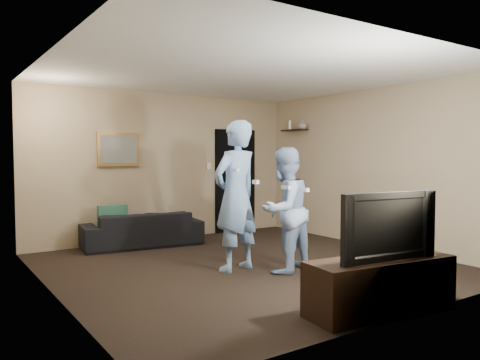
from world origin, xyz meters
TOP-DOWN VIEW (x-y plane):
  - ground at (0.00, 0.00)m, footprint 5.00×5.00m
  - ceiling at (0.00, 0.00)m, footprint 5.00×5.00m
  - wall_back at (0.00, 2.50)m, footprint 5.00×0.04m
  - wall_front at (0.00, -2.50)m, footprint 5.00×0.04m
  - wall_left at (-2.50, 0.00)m, footprint 0.04×5.00m
  - wall_right at (2.50, 0.00)m, footprint 0.04×5.00m
  - sofa at (-0.66, 2.08)m, footprint 2.01×0.99m
  - throw_pillow at (-1.15, 2.08)m, footprint 0.47×0.17m
  - painting_frame at (-0.90, 2.48)m, footprint 0.72×0.05m
  - painting_canvas at (-0.90, 2.45)m, footprint 0.62×0.01m
  - doorway at (1.45, 2.47)m, footprint 0.90×0.06m
  - light_switch at (0.85, 2.48)m, footprint 0.08×0.02m
  - wall_shelf at (2.39, 1.80)m, footprint 0.20×0.60m
  - shelf_vase at (2.39, 1.56)m, footprint 0.19×0.19m
  - shelf_figurine at (2.39, 1.94)m, footprint 0.06×0.06m
  - tv_console at (-0.04, -2.29)m, footprint 1.56×0.68m
  - television at (-0.04, -2.29)m, footprint 1.12×0.29m
  - wii_player_left at (-0.28, -0.15)m, footprint 0.79×0.60m
  - wii_player_right at (0.19, -0.57)m, footprint 0.89×0.76m

SIDE VIEW (x-z plane):
  - ground at x=0.00m, z-range 0.00..0.00m
  - tv_console at x=-0.04m, z-range -0.02..0.52m
  - sofa at x=-0.66m, z-range 0.00..0.57m
  - throw_pillow at x=-1.15m, z-range 0.25..0.71m
  - wii_player_right at x=0.19m, z-range 0.00..1.60m
  - television at x=-0.04m, z-range 0.52..1.16m
  - wii_player_left at x=-0.28m, z-range 0.00..1.95m
  - doorway at x=1.45m, z-range 0.00..2.00m
  - wall_back at x=0.00m, z-range 0.00..2.60m
  - wall_front at x=0.00m, z-range 0.00..2.60m
  - wall_left at x=-2.50m, z-range 0.00..2.60m
  - wall_right at x=2.50m, z-range 0.00..2.60m
  - light_switch at x=0.85m, z-range 1.24..1.36m
  - painting_frame at x=-0.90m, z-range 1.32..1.89m
  - painting_canvas at x=-0.90m, z-range 1.37..1.83m
  - wall_shelf at x=2.39m, z-range 1.98..2.00m
  - shelf_vase at x=2.39m, z-range 2.00..2.17m
  - shelf_figurine at x=2.39m, z-range 2.00..2.18m
  - ceiling at x=0.00m, z-range 2.58..2.62m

